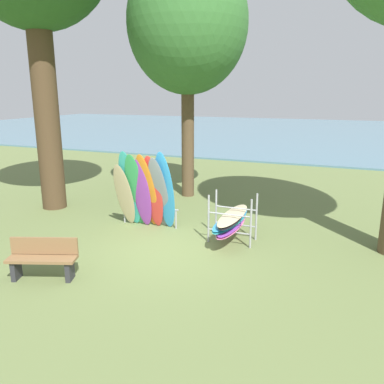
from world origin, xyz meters
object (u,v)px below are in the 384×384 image
tree_mid_behind (187,24)px  leaning_board_pile (145,192)px  park_bench (43,258)px  board_storage_rack (231,220)px

tree_mid_behind → leaning_board_pile: bearing=-85.6°
leaning_board_pile → park_bench: 3.58m
tree_mid_behind → park_bench: bearing=-91.4°
leaning_board_pile → board_storage_rack: leaning_board_pile is taller
board_storage_rack → park_bench: size_ratio=1.47×
tree_mid_behind → leaning_board_pile: size_ratio=3.71×
tree_mid_behind → park_bench: tree_mid_behind is taller
board_storage_rack → park_bench: board_storage_rack is taller
leaning_board_pile → board_storage_rack: 2.57m
tree_mid_behind → leaning_board_pile: tree_mid_behind is taller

